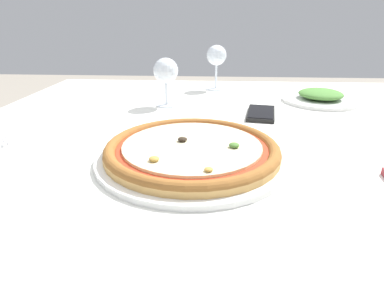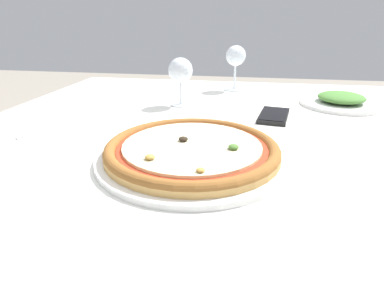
{
  "view_description": "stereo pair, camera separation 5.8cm",
  "coord_description": "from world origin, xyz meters",
  "px_view_note": "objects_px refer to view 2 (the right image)",
  "views": [
    {
      "loc": [
        -0.05,
        -0.73,
        0.98
      ],
      "look_at": [
        -0.08,
        -0.19,
        0.77
      ],
      "focal_mm": 30.0,
      "sensor_mm": 36.0,
      "label": 1
    },
    {
      "loc": [
        0.01,
        -0.72,
        0.98
      ],
      "look_at": [
        -0.08,
        -0.19,
        0.77
      ],
      "focal_mm": 30.0,
      "sensor_mm": 36.0,
      "label": 2
    }
  ],
  "objects_px": {
    "wine_glass_far_right": "(236,58)",
    "fork": "(6,143)",
    "dining_table": "(239,159)",
    "wine_glass_far_left": "(180,72)",
    "side_plate": "(341,101)",
    "pizza_plate": "(192,151)",
    "cell_phone": "(274,115)"
  },
  "relations": [
    {
      "from": "wine_glass_far_right",
      "to": "fork",
      "type": "bearing_deg",
      "value": -125.89
    },
    {
      "from": "dining_table",
      "to": "wine_glass_far_right",
      "type": "xyz_separation_m",
      "value": [
        -0.04,
        0.43,
        0.19
      ]
    },
    {
      "from": "wine_glass_far_left",
      "to": "side_plate",
      "type": "bearing_deg",
      "value": 9.15
    },
    {
      "from": "pizza_plate",
      "to": "wine_glass_far_right",
      "type": "relative_size",
      "value": 2.26
    },
    {
      "from": "fork",
      "to": "wine_glass_far_right",
      "type": "relative_size",
      "value": 1.1
    },
    {
      "from": "wine_glass_far_right",
      "to": "side_plate",
      "type": "relative_size",
      "value": 0.68
    },
    {
      "from": "fork",
      "to": "side_plate",
      "type": "xyz_separation_m",
      "value": [
        0.76,
        0.44,
        0.01
      ]
    },
    {
      "from": "wine_glass_far_left",
      "to": "side_plate",
      "type": "relative_size",
      "value": 0.61
    },
    {
      "from": "cell_phone",
      "to": "dining_table",
      "type": "bearing_deg",
      "value": -127.31
    },
    {
      "from": "pizza_plate",
      "to": "cell_phone",
      "type": "height_order",
      "value": "pizza_plate"
    },
    {
      "from": "fork",
      "to": "cell_phone",
      "type": "distance_m",
      "value": 0.63
    },
    {
      "from": "dining_table",
      "to": "fork",
      "type": "distance_m",
      "value": 0.51
    },
    {
      "from": "pizza_plate",
      "to": "wine_glass_far_right",
      "type": "bearing_deg",
      "value": 85.54
    },
    {
      "from": "dining_table",
      "to": "cell_phone",
      "type": "xyz_separation_m",
      "value": [
        0.08,
        0.11,
        0.08
      ]
    },
    {
      "from": "cell_phone",
      "to": "fork",
      "type": "bearing_deg",
      "value": -153.1
    },
    {
      "from": "wine_glass_far_right",
      "to": "cell_phone",
      "type": "distance_m",
      "value": 0.36
    },
    {
      "from": "pizza_plate",
      "to": "fork",
      "type": "distance_m",
      "value": 0.39
    },
    {
      "from": "side_plate",
      "to": "dining_table",
      "type": "bearing_deg",
      "value": -136.98
    },
    {
      "from": "pizza_plate",
      "to": "fork",
      "type": "bearing_deg",
      "value": 178.24
    },
    {
      "from": "wine_glass_far_left",
      "to": "wine_glass_far_right",
      "type": "height_order",
      "value": "wine_glass_far_right"
    },
    {
      "from": "pizza_plate",
      "to": "wine_glass_far_left",
      "type": "height_order",
      "value": "wine_glass_far_left"
    },
    {
      "from": "dining_table",
      "to": "wine_glass_far_right",
      "type": "distance_m",
      "value": 0.47
    },
    {
      "from": "side_plate",
      "to": "cell_phone",
      "type": "bearing_deg",
      "value": -142.1
    },
    {
      "from": "wine_glass_far_right",
      "to": "cell_phone",
      "type": "xyz_separation_m",
      "value": [
        0.12,
        -0.33,
        -0.11
      ]
    },
    {
      "from": "dining_table",
      "to": "side_plate",
      "type": "height_order",
      "value": "side_plate"
    },
    {
      "from": "pizza_plate",
      "to": "cell_phone",
      "type": "xyz_separation_m",
      "value": [
        0.17,
        0.3,
        -0.01
      ]
    },
    {
      "from": "fork",
      "to": "side_plate",
      "type": "bearing_deg",
      "value": 30.09
    },
    {
      "from": "fork",
      "to": "side_plate",
      "type": "relative_size",
      "value": 0.75
    },
    {
      "from": "wine_glass_far_left",
      "to": "side_plate",
      "type": "height_order",
      "value": "wine_glass_far_left"
    },
    {
      "from": "pizza_plate",
      "to": "wine_glass_far_right",
      "type": "height_order",
      "value": "wine_glass_far_right"
    },
    {
      "from": "dining_table",
      "to": "pizza_plate",
      "type": "distance_m",
      "value": 0.23
    },
    {
      "from": "pizza_plate",
      "to": "wine_glass_far_left",
      "type": "distance_m",
      "value": 0.4
    }
  ]
}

